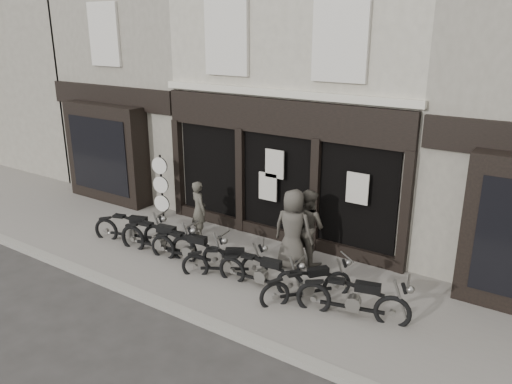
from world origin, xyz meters
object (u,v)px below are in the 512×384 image
Objects in this scene: motorcycle_5 at (308,288)px; man_left at (199,209)px; motorcycle_3 at (226,265)px; motorcycle_6 at (354,302)px; motorcycle_1 at (159,242)px; man_centre at (308,226)px; man_right at (293,229)px; motorcycle_0 at (132,231)px; motorcycle_2 at (190,251)px; motorcycle_4 at (262,275)px; advert_sign_post at (161,190)px.

man_left reaches higher than motorcycle_5.
motorcycle_3 is 3.17m from motorcycle_6.
man_centre reaches higher than motorcycle_1.
man_right reaches higher than motorcycle_3.
man_left is at bearing 28.04° from motorcycle_0.
motorcycle_5 is at bearing -6.85° from motorcycle_2.
motorcycle_5 is (4.20, 0.11, -0.05)m from motorcycle_1.
motorcycle_0 is 0.96× the size of motorcycle_2.
motorcycle_5 is at bearing -0.86° from motorcycle_4.
motorcycle_5 is 1.96m from man_centre.
motorcycle_2 reaches higher than motorcycle_0.
motorcycle_5 is at bearing -6.31° from motorcycle_1.
motorcycle_3 is 0.98× the size of man_centre.
motorcycle_0 is 0.99× the size of motorcycle_4.
motorcycle_6 is at bearing -31.16° from motorcycle_3.
man_right reaches higher than motorcycle_0.
motorcycle_0 is at bearing 169.56° from motorcycle_2.
motorcycle_1 is 1.32× the size of motorcycle_5.
advert_sign_post is at bearing -15.78° from man_right.
motorcycle_6 is at bearing -7.39° from motorcycle_1.
man_left is 0.81× the size of man_right.
motorcycle_2 is 1.24× the size of motorcycle_5.
motorcycle_4 is at bearing -32.57° from advert_sign_post.
motorcycle_6 is at bearing -18.25° from motorcycle_0.
advert_sign_post reaches higher than man_right.
motorcycle_2 is at bearing 129.01° from motorcycle_5.
motorcycle_5 is 0.96× the size of man_centre.
motorcycle_6 is at bearing 156.78° from man_centre.
motorcycle_0 is at bearing 127.58° from motorcycle_5.
man_centre reaches higher than motorcycle_3.
man_centre is at bearing 19.80° from motorcycle_1.
motorcycle_3 is at bearing -37.29° from advert_sign_post.
motorcycle_2 is at bearing -19.82° from motorcycle_0.
motorcycle_0 is at bearing 165.27° from motorcycle_1.
motorcycle_6 is at bearing -26.12° from advert_sign_post.
motorcycle_5 is at bearing 123.77° from man_right.
motorcycle_6 is 1.22× the size of man_centre.
advert_sign_post reaches higher than motorcycle_6.
motorcycle_3 is (2.10, 0.03, -0.06)m from motorcycle_1.
motorcycle_0 is 1.94m from advert_sign_post.
advert_sign_post reaches higher than motorcycle_4.
motorcycle_5 is at bearing 136.31° from man_centre.
motorcycle_4 is at bearing -8.89° from motorcycle_2.
man_centre is (4.46, 1.60, 0.63)m from motorcycle_0.
motorcycle_1 is 1.48× the size of man_left.
motorcycle_5 is (2.10, 0.08, 0.01)m from motorcycle_3.
motorcycle_2 is at bearing -5.03° from motorcycle_1.
motorcycle_4 is at bearing 132.95° from motorcycle_5.
motorcycle_6 is (2.16, 0.03, 0.03)m from motorcycle_4.
advert_sign_post is at bearing 137.60° from motorcycle_2.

